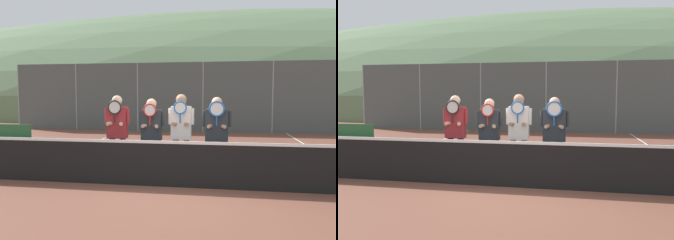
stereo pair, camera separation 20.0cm
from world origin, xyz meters
The scene contains 14 objects.
ground_plane centered at (0.00, 0.00, 0.00)m, with size 120.00×120.00×0.00m, color brown.
hill_distant centered at (0.00, 47.79, 0.00)m, with size 128.37×71.32×24.96m.
clubhouse_building centered at (-1.88, 17.15, 1.89)m, with size 14.53×5.50×3.73m.
fence_back centered at (0.00, 9.78, 1.71)m, with size 19.82×0.06×3.42m.
tennis_net centered at (0.00, 0.00, 0.48)m, with size 10.60×0.09×1.03m.
court_line_left_sideline centered at (-3.94, 3.00, 0.00)m, with size 0.05×16.00×0.01m, color white.
player_leftmost centered at (-1.40, 0.63, 1.09)m, with size 0.57×0.34×1.82m.
player_center_left centered at (-0.64, 0.69, 1.05)m, with size 0.58×0.34×1.75m.
player_center_right centered at (0.03, 0.60, 1.10)m, with size 0.56×0.34×1.85m.
player_rightmost centered at (0.79, 0.60, 1.08)m, with size 0.61×0.34×1.79m.
car_far_left centered at (-5.59, 12.42, 0.95)m, with size 4.37×2.02×1.88m.
car_left_of_center centered at (-0.59, 12.06, 0.95)m, with size 4.59×1.97×1.87m.
car_center centered at (4.35, 12.17, 0.86)m, with size 4.26×2.04×1.65m.
bench_courtside centered at (-6.19, 3.44, 0.46)m, with size 1.75×0.36×0.85m.
Camera 2 is at (1.06, -6.31, 1.85)m, focal length 35.00 mm.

